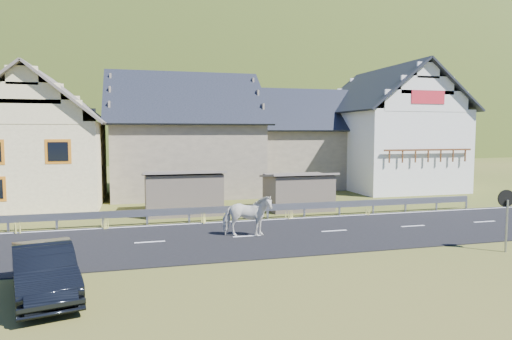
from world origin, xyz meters
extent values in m
plane|color=#3D4C16|center=(0.00, 0.00, 0.00)|extent=(160.00, 160.00, 0.00)
cube|color=black|center=(0.00, 0.00, 0.02)|extent=(60.00, 7.00, 0.04)
cube|color=silver|center=(0.00, 0.00, 0.04)|extent=(60.00, 6.60, 0.01)
cube|color=#93969B|center=(0.00, 3.68, 0.58)|extent=(28.00, 0.08, 0.34)
cube|color=#93969B|center=(-10.00, 3.70, 0.35)|extent=(0.10, 0.06, 0.70)
cube|color=#93969B|center=(-8.00, 3.70, 0.35)|extent=(0.10, 0.06, 0.70)
cube|color=#93969B|center=(-6.00, 3.70, 0.35)|extent=(0.10, 0.06, 0.70)
cube|color=#93969B|center=(-4.00, 3.70, 0.35)|extent=(0.10, 0.06, 0.70)
cube|color=#93969B|center=(-2.00, 3.70, 0.35)|extent=(0.10, 0.06, 0.70)
cube|color=#93969B|center=(0.00, 3.70, 0.35)|extent=(0.10, 0.06, 0.70)
cube|color=#93969B|center=(2.00, 3.70, 0.35)|extent=(0.10, 0.06, 0.70)
cube|color=#93969B|center=(4.00, 3.70, 0.35)|extent=(0.10, 0.06, 0.70)
cube|color=#93969B|center=(6.00, 3.70, 0.35)|extent=(0.10, 0.06, 0.70)
cube|color=#93969B|center=(8.00, 3.70, 0.35)|extent=(0.10, 0.06, 0.70)
cube|color=#93969B|center=(10.00, 3.70, 0.35)|extent=(0.10, 0.06, 0.70)
cube|color=#93969B|center=(12.00, 3.70, 0.35)|extent=(0.10, 0.06, 0.70)
cube|color=#93969B|center=(14.00, 3.70, 0.35)|extent=(0.10, 0.06, 0.70)
cube|color=#716352|center=(-2.00, 6.50, 1.10)|extent=(4.30, 3.30, 2.40)
cube|color=#716352|center=(4.50, 6.00, 1.00)|extent=(3.80, 2.90, 2.20)
cube|color=#FFF0B5|center=(-10.00, 12.00, 2.50)|extent=(7.00, 9.00, 5.00)
cube|color=#C86F16|center=(-8.40, 7.50, 3.40)|extent=(1.30, 0.12, 1.30)
cube|color=gray|center=(-12.00, 13.50, 6.56)|extent=(0.70, 0.70, 2.40)
cube|color=gray|center=(-1.00, 15.00, 2.50)|extent=(10.00, 9.00, 5.00)
cube|color=gray|center=(9.00, 17.00, 2.30)|extent=(9.00, 8.00, 4.60)
cube|color=silver|center=(15.00, 14.00, 3.00)|extent=(8.00, 10.00, 6.00)
cube|color=red|center=(15.00, 8.97, 6.80)|extent=(2.60, 0.06, 0.90)
cube|color=brown|center=(15.00, 8.75, 3.20)|extent=(6.80, 0.12, 0.12)
ellipsoid|color=#263B15|center=(5.00, 180.00, -20.00)|extent=(440.00, 280.00, 260.00)
imported|color=silver|center=(0.00, -0.04, 0.92)|extent=(1.40, 2.24, 1.76)
imported|color=black|center=(-6.94, -5.35, 0.70)|extent=(2.50, 4.50, 1.40)
cylinder|color=#93969B|center=(8.67, -4.80, 0.97)|extent=(0.08, 0.08, 1.94)
cylinder|color=black|center=(8.67, -4.72, 1.99)|extent=(0.64, 0.16, 0.64)
cylinder|color=white|center=(8.67, -4.68, 1.99)|extent=(0.54, 0.12, 0.54)
camera|label=1|loc=(-4.53, -18.39, 4.43)|focal=32.00mm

